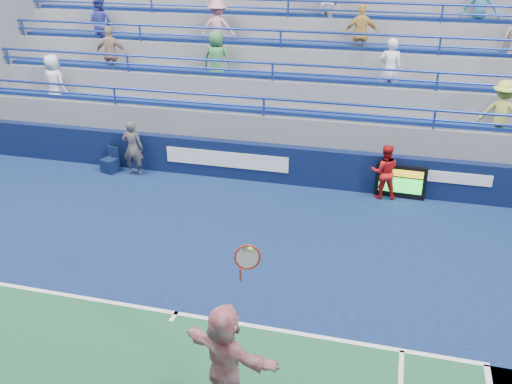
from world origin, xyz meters
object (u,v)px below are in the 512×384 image
(judge_chair, at_px, (110,164))
(ball_girl, at_px, (385,172))
(tennis_player, at_px, (225,357))
(serve_speed_board, at_px, (401,182))
(line_judge, at_px, (133,148))

(judge_chair, xyz_separation_m, ball_girl, (7.88, 0.22, 0.51))
(tennis_player, bearing_deg, judge_chair, 127.67)
(serve_speed_board, distance_m, judge_chair, 8.34)
(judge_chair, bearing_deg, tennis_player, -52.33)
(tennis_player, xyz_separation_m, ball_girl, (1.84, 8.06, -0.13))
(serve_speed_board, xyz_separation_m, judge_chair, (-8.33, -0.34, -0.22))
(line_judge, distance_m, ball_girl, 7.12)
(judge_chair, height_order, line_judge, line_judge)
(serve_speed_board, distance_m, ball_girl, 0.54)
(line_judge, relative_size, ball_girl, 1.09)
(judge_chair, distance_m, line_judge, 0.96)
(line_judge, bearing_deg, ball_girl, 173.94)
(judge_chair, bearing_deg, serve_speed_board, 2.35)
(serve_speed_board, relative_size, tennis_player, 0.47)
(serve_speed_board, bearing_deg, judge_chair, -177.65)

